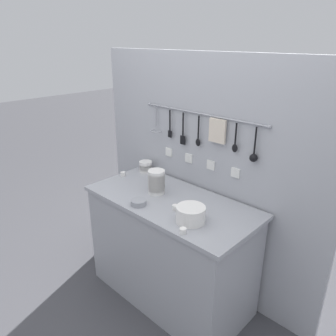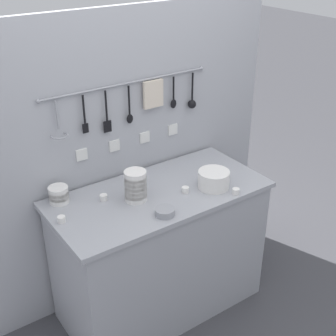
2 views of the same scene
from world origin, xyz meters
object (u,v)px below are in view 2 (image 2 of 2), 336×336
at_px(bowl_stack_wide_centre, 136,186).
at_px(cup_front_right, 236,191).
at_px(bowl_stack_tall_left, 59,195).
at_px(cup_edge_far, 104,197).
at_px(steel_mixing_bowl, 165,212).
at_px(cup_beside_plates, 61,219).
at_px(cup_mid_row, 185,190).
at_px(plate_stack, 214,179).

bearing_deg(bowl_stack_wide_centre, cup_front_right, -28.57).
distance_m(bowl_stack_tall_left, bowl_stack_wide_centre, 0.44).
bearing_deg(cup_edge_far, bowl_stack_wide_centre, -33.31).
xyz_separation_m(steel_mixing_bowl, cup_beside_plates, (-0.50, 0.26, -0.00)).
distance_m(bowl_stack_tall_left, cup_mid_row, 0.74).
bearing_deg(cup_edge_far, cup_front_right, -29.71).
height_order(bowl_stack_wide_centre, cup_mid_row, bowl_stack_wide_centre).
bearing_deg(bowl_stack_wide_centre, plate_stack, -17.25).
bearing_deg(cup_beside_plates, bowl_stack_wide_centre, -4.09).
height_order(cup_edge_far, cup_front_right, same).
relative_size(cup_beside_plates, cup_edge_far, 1.00).
relative_size(bowl_stack_wide_centre, plate_stack, 0.97).
relative_size(plate_stack, cup_beside_plates, 4.40).
relative_size(bowl_stack_wide_centre, steel_mixing_bowl, 1.66).
relative_size(plate_stack, steel_mixing_bowl, 1.72).
bearing_deg(cup_mid_row, cup_beside_plates, 170.02).
distance_m(bowl_stack_wide_centre, plate_stack, 0.49).
bearing_deg(cup_edge_far, cup_mid_row, -24.38).
height_order(bowl_stack_tall_left, cup_beside_plates, bowl_stack_tall_left).
relative_size(bowl_stack_tall_left, bowl_stack_wide_centre, 0.61).
distance_m(cup_beside_plates, cup_mid_row, 0.74).
bearing_deg(plate_stack, bowl_stack_tall_left, 155.84).
height_order(bowl_stack_wide_centre, cup_front_right, bowl_stack_wide_centre).
height_order(steel_mixing_bowl, cup_beside_plates, steel_mixing_bowl).
bearing_deg(cup_beside_plates, plate_stack, -10.92).
xyz_separation_m(steel_mixing_bowl, cup_edge_far, (-0.20, 0.33, -0.00)).
bearing_deg(bowl_stack_tall_left, cup_beside_plates, -110.14).
xyz_separation_m(plate_stack, steel_mixing_bowl, (-0.42, -0.08, -0.03)).
bearing_deg(bowl_stack_tall_left, cup_mid_row, -26.53).
distance_m(cup_beside_plates, cup_front_right, 1.02).
relative_size(cup_mid_row, cup_front_right, 1.00).
height_order(bowl_stack_tall_left, cup_front_right, bowl_stack_tall_left).
height_order(cup_beside_plates, cup_front_right, same).
height_order(plate_stack, cup_mid_row, plate_stack).
relative_size(bowl_stack_tall_left, plate_stack, 0.59).
bearing_deg(steel_mixing_bowl, bowl_stack_tall_left, 132.65).
bearing_deg(cup_mid_row, cup_front_right, -38.36).
bearing_deg(cup_beside_plates, cup_mid_row, -9.98).
relative_size(cup_beside_plates, cup_front_right, 1.00).
bearing_deg(cup_front_right, bowl_stack_wide_centre, 151.43).
relative_size(steel_mixing_bowl, cup_front_right, 2.56).
xyz_separation_m(steel_mixing_bowl, cup_mid_row, (0.24, 0.13, -0.00)).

